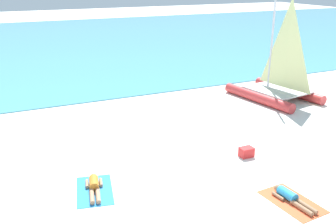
% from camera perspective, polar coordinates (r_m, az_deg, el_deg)
% --- Properties ---
extents(ground_plane, '(120.00, 120.00, 0.00)m').
position_cam_1_polar(ground_plane, '(20.42, -5.81, 1.01)').
color(ground_plane, white).
extents(ocean_water, '(120.00, 40.00, 0.05)m').
position_cam_1_polar(ocean_water, '(40.60, -15.89, 9.63)').
color(ocean_water, '#4C9EB7').
rests_on(ocean_water, ground).
extents(sailboat_red, '(3.59, 4.98, 5.98)m').
position_cam_1_polar(sailboat_red, '(21.86, 15.50, 4.07)').
color(sailboat_red, '#CC3838').
rests_on(sailboat_red, ground).
extents(towel_left, '(1.48, 2.09, 0.01)m').
position_cam_1_polar(towel_left, '(12.74, -10.63, -11.14)').
color(towel_left, '#338CD8').
rests_on(towel_left, ground).
extents(sunbather_left, '(0.72, 1.56, 0.30)m').
position_cam_1_polar(sunbather_left, '(12.74, -10.68, -10.51)').
color(sunbather_left, orange).
rests_on(sunbather_left, towel_left).
extents(towel_right, '(1.24, 1.98, 0.01)m').
position_cam_1_polar(towel_right, '(12.53, 17.56, -12.33)').
color(towel_right, '#EA5933').
rests_on(towel_right, ground).
extents(sunbather_right, '(0.57, 1.57, 0.30)m').
position_cam_1_polar(sunbather_right, '(12.51, 17.39, -11.72)').
color(sunbather_right, '#268CCC').
rests_on(sunbather_right, towel_right).
extents(cooler_box, '(0.50, 0.36, 0.36)m').
position_cam_1_polar(cooler_box, '(14.89, 11.33, -5.73)').
color(cooler_box, red).
rests_on(cooler_box, ground).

